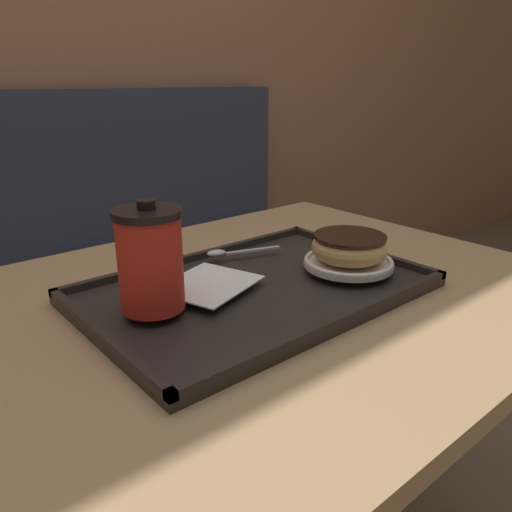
# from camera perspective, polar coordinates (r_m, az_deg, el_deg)

# --- Properties ---
(booth_bench) EXTENTS (1.24, 0.44, 1.00)m
(booth_bench) POSITION_cam_1_polar(r_m,az_deg,el_deg) (1.76, -11.76, -4.75)
(booth_bench) COLOR #33384C
(booth_bench) RESTS_ON ground_plane
(cafe_table) EXTENTS (1.07, 0.77, 0.71)m
(cafe_table) POSITION_cam_1_polar(r_m,az_deg,el_deg) (0.85, -1.62, -13.80)
(cafe_table) COLOR tan
(cafe_table) RESTS_ON ground_plane
(serving_tray) EXTENTS (0.52, 0.35, 0.02)m
(serving_tray) POSITION_cam_1_polar(r_m,az_deg,el_deg) (0.79, -0.00, -3.90)
(serving_tray) COLOR #282321
(serving_tray) RESTS_ON cafe_table
(napkin_paper) EXTENTS (0.17, 0.16, 0.00)m
(napkin_paper) POSITION_cam_1_polar(r_m,az_deg,el_deg) (0.77, -5.49, -3.18)
(napkin_paper) COLOR white
(napkin_paper) RESTS_ON serving_tray
(coffee_cup_front) EXTENTS (0.09, 0.09, 0.15)m
(coffee_cup_front) POSITION_cam_1_polar(r_m,az_deg,el_deg) (0.68, -11.99, -0.35)
(coffee_cup_front) COLOR red
(coffee_cup_front) RESTS_ON serving_tray
(plate_with_chocolate_donut) EXTENTS (0.15, 0.15, 0.01)m
(plate_with_chocolate_donut) POSITION_cam_1_polar(r_m,az_deg,el_deg) (0.85, 10.51, -0.70)
(plate_with_chocolate_donut) COLOR white
(plate_with_chocolate_donut) RESTS_ON serving_tray
(donut_chocolate_glazed) EXTENTS (0.13, 0.13, 0.04)m
(donut_chocolate_glazed) POSITION_cam_1_polar(r_m,az_deg,el_deg) (0.84, 10.63, 1.07)
(donut_chocolate_glazed) COLOR #DBB270
(donut_chocolate_glazed) RESTS_ON plate_with_chocolate_donut
(spoon) EXTENTS (0.14, 0.06, 0.01)m
(spoon) POSITION_cam_1_polar(r_m,az_deg,el_deg) (0.89, -3.36, 0.43)
(spoon) COLOR silver
(spoon) RESTS_ON serving_tray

